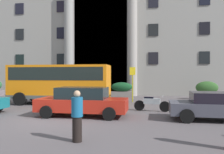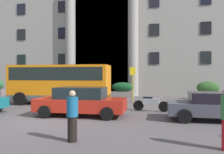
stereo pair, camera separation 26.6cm
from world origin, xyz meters
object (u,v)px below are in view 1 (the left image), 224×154
object	(u,v)px
pedestrian_woman_with_bag	(77,116)
hedge_planter_entrance_left	(207,91)
hedge_planter_west	(122,90)
parked_sedan_second	(218,106)
scooter_by_planter	(151,103)
hedge_planter_east	(63,90)
orange_minibus	(60,81)
parked_coupe_end	(82,101)
motorcycle_near_kerb	(92,102)
bus_stop_sign	(133,81)

from	to	relation	value
pedestrian_woman_with_bag	hedge_planter_entrance_left	bearing A→B (deg)	91.74
hedge_planter_west	parked_sedan_second	size ratio (longest dim) A/B	0.46
scooter_by_planter	hedge_planter_west	bearing A→B (deg)	118.55
hedge_planter_east	hedge_planter_entrance_left	world-z (taller)	hedge_planter_entrance_left
orange_minibus	parked_coupe_end	world-z (taller)	orange_minibus
scooter_by_planter	motorcycle_near_kerb	bearing A→B (deg)	-171.97
hedge_planter_entrance_left	pedestrian_woman_with_bag	distance (m)	15.25
parked_sedan_second	motorcycle_near_kerb	bearing A→B (deg)	162.52
hedge_planter_west	motorcycle_near_kerb	world-z (taller)	hedge_planter_west
hedge_planter_west	parked_sedan_second	world-z (taller)	hedge_planter_west
orange_minibus	motorcycle_near_kerb	bearing A→B (deg)	-39.33
orange_minibus	hedge_planter_east	world-z (taller)	orange_minibus
bus_stop_sign	hedge_planter_entrance_left	world-z (taller)	bus_stop_sign
motorcycle_near_kerb	hedge_planter_west	bearing A→B (deg)	66.76
orange_minibus	scooter_by_planter	bearing A→B (deg)	-21.63
parked_sedan_second	hedge_planter_east	bearing A→B (deg)	141.34
pedestrian_woman_with_bag	bus_stop_sign	bearing A→B (deg)	114.13
parked_sedan_second	orange_minibus	bearing A→B (deg)	156.24
scooter_by_planter	pedestrian_woman_with_bag	distance (m)	6.93
hedge_planter_east	parked_sedan_second	distance (m)	14.75
bus_stop_sign	parked_coupe_end	world-z (taller)	bus_stop_sign
hedge_planter_east	parked_sedan_second	size ratio (longest dim) A/B	0.38
orange_minibus	bus_stop_sign	bearing A→B (deg)	19.32
orange_minibus	parked_coupe_end	xyz separation A→B (m)	(3.03, -4.45, -0.92)
bus_stop_sign	scooter_by_planter	world-z (taller)	bus_stop_sign
parked_coupe_end	pedestrian_woman_with_bag	xyz separation A→B (m)	(1.17, -4.33, 0.06)
hedge_planter_entrance_left	parked_coupe_end	world-z (taller)	hedge_planter_entrance_left
bus_stop_sign	scooter_by_planter	distance (m)	4.64
bus_stop_sign	motorcycle_near_kerb	distance (m)	4.85
motorcycle_near_kerb	bus_stop_sign	bearing A→B (deg)	47.20
bus_stop_sign	hedge_planter_entrance_left	xyz separation A→B (m)	(6.04, 2.82, -0.90)
bus_stop_sign	parked_sedan_second	xyz separation A→B (m)	(4.46, -6.44, -0.98)
hedge_planter_entrance_left	hedge_planter_west	size ratio (longest dim) A/B	0.95
orange_minibus	pedestrian_woman_with_bag	bearing A→B (deg)	-66.95
parked_sedan_second	motorcycle_near_kerb	size ratio (longest dim) A/B	2.21
orange_minibus	pedestrian_woman_with_bag	xyz separation A→B (m)	(4.20, -8.78, -0.85)
hedge_planter_east	hedge_planter_entrance_left	size ratio (longest dim) A/B	0.85
orange_minibus	motorcycle_near_kerb	xyz separation A→B (m)	(2.96, -2.21, -1.20)
pedestrian_woman_with_bag	hedge_planter_east	bearing A→B (deg)	142.06
parked_coupe_end	scooter_by_planter	world-z (taller)	parked_coupe_end
hedge_planter_west	parked_sedan_second	xyz separation A→B (m)	(5.70, -9.48, -0.01)
hedge_planter_west	parked_coupe_end	distance (m)	9.52
hedge_planter_west	pedestrian_woman_with_bag	world-z (taller)	pedestrian_woman_with_bag
hedge_planter_entrance_left	bus_stop_sign	bearing A→B (deg)	-154.96
hedge_planter_entrance_left	scooter_by_planter	distance (m)	8.45
orange_minibus	bus_stop_sign	size ratio (longest dim) A/B	2.67
bus_stop_sign	hedge_planter_entrance_left	distance (m)	6.73
orange_minibus	scooter_by_planter	distance (m)	6.94
hedge_planter_entrance_left	motorcycle_near_kerb	size ratio (longest dim) A/B	0.97
hedge_planter_west	parked_coupe_end	size ratio (longest dim) A/B	0.44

